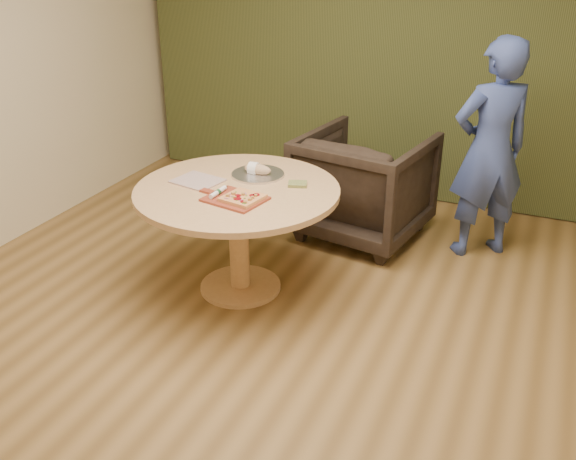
% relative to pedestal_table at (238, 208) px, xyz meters
% --- Properties ---
extents(room_shell, '(5.04, 6.04, 2.84)m').
position_rel_pedestal_table_xyz_m(room_shell, '(0.48, -0.76, 0.79)').
color(room_shell, olive).
rests_on(room_shell, ground).
extents(curtain, '(4.80, 0.14, 2.78)m').
position_rel_pedestal_table_xyz_m(curtain, '(0.48, 2.14, 0.79)').
color(curtain, '#333B1A').
rests_on(curtain, ground).
extents(pedestal_table, '(1.33, 1.33, 0.75)m').
position_rel_pedestal_table_xyz_m(pedestal_table, '(0.00, 0.00, 0.00)').
color(pedestal_table, tan).
rests_on(pedestal_table, ground).
extents(pizza_paddle, '(0.47, 0.34, 0.01)m').
position_rel_pedestal_table_xyz_m(pizza_paddle, '(0.07, -0.18, 0.15)').
color(pizza_paddle, '#943B25').
rests_on(pizza_paddle, pedestal_table).
extents(flatbread_pizza, '(0.26, 0.26, 0.04)m').
position_rel_pedestal_table_xyz_m(flatbread_pizza, '(0.14, -0.19, 0.17)').
color(flatbread_pizza, '#E59E59').
rests_on(flatbread_pizza, pizza_paddle).
extents(cutlery_roll, '(0.04, 0.20, 0.03)m').
position_rel_pedestal_table_xyz_m(cutlery_roll, '(-0.04, -0.17, 0.17)').
color(cutlery_roll, white).
rests_on(cutlery_roll, pizza_paddle).
extents(newspaper, '(0.34, 0.30, 0.01)m').
position_rel_pedestal_table_xyz_m(newspaper, '(-0.29, -0.01, 0.15)').
color(newspaper, silver).
rests_on(newspaper, pedestal_table).
extents(serving_tray, '(0.36, 0.36, 0.02)m').
position_rel_pedestal_table_xyz_m(serving_tray, '(0.02, 0.26, 0.15)').
color(serving_tray, silver).
rests_on(serving_tray, pedestal_table).
extents(bread_roll, '(0.19, 0.09, 0.09)m').
position_rel_pedestal_table_xyz_m(bread_roll, '(0.02, 0.26, 0.18)').
color(bread_roll, tan).
rests_on(bread_roll, serving_tray).
extents(green_packet, '(0.15, 0.13, 0.02)m').
position_rel_pedestal_table_xyz_m(green_packet, '(0.34, 0.19, 0.15)').
color(green_packet, '#55602B').
rests_on(green_packet, pedestal_table).
extents(armchair, '(1.04, 0.99, 0.93)m').
position_rel_pedestal_table_xyz_m(armchair, '(0.51, 1.15, -0.14)').
color(armchair, black).
rests_on(armchair, ground).
extents(person_standing, '(0.71, 0.66, 1.62)m').
position_rel_pedestal_table_xyz_m(person_standing, '(1.41, 1.23, 0.20)').
color(person_standing, '#364A91').
rests_on(person_standing, ground).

